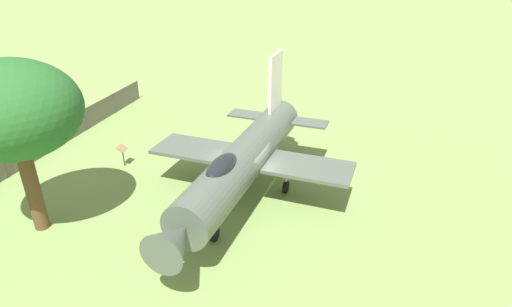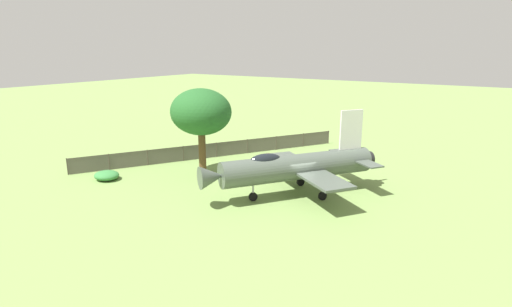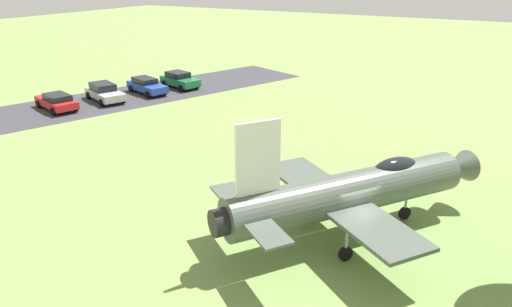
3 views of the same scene
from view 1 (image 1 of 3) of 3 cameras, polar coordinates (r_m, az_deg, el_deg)
The scene contains 5 objects.
ground_plane at distance 19.58m, azimuth -1.41°, elevation -6.02°, with size 200.00×200.00×0.00m, color #75934C.
display_jet at distance 18.25m, azimuth -1.90°, elevation -1.05°, with size 11.93×9.81×5.78m.
shade_tree at distance 17.65m, azimuth -30.18°, elevation 5.00°, with size 4.58×5.00×6.99m.
perimeter_fence at distance 24.25m, azimuth -31.02°, elevation -1.34°, with size 22.20×13.26×1.41m.
info_plaque at distance 23.06m, azimuth -17.62°, elevation 0.34°, with size 0.71×0.62×1.14m.
Camera 1 is at (16.13, -3.79, 10.43)m, focal length 29.57 mm.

